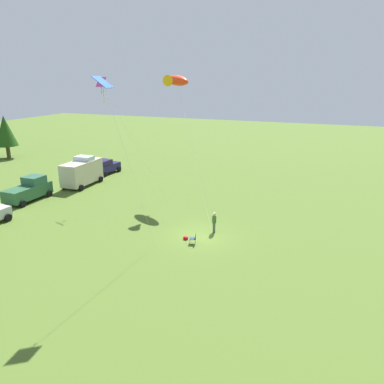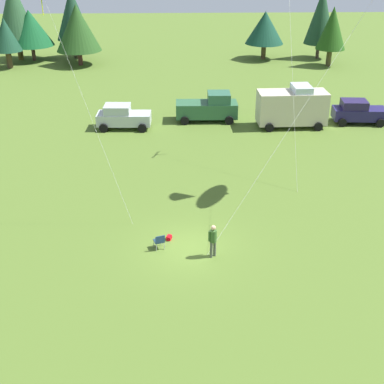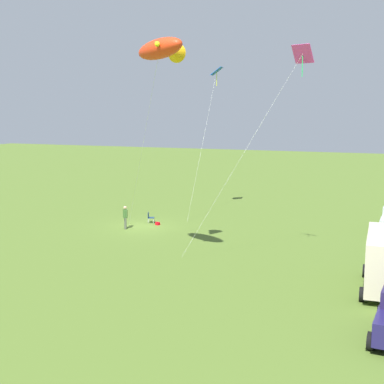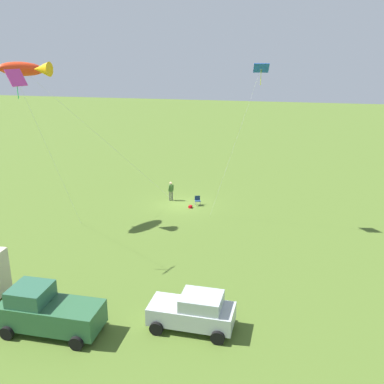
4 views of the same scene
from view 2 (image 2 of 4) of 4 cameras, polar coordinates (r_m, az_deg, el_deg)
The scene contains 9 objects.
ground_plane at distance 26.94m, azimuth -0.30°, elevation -5.97°, with size 160.00×160.00×0.00m, color #4D6825.
person_kite_flyer at distance 25.77m, azimuth 2.26°, elevation -4.97°, with size 0.50×0.51×1.74m.
folding_chair at distance 26.65m, azimuth -3.50°, elevation -5.20°, with size 0.61×0.61×0.82m.
backpack_on_grass at distance 27.58m, azimuth -2.47°, elevation -4.89°, with size 0.32×0.22×0.22m, color red.
car_silver_compact at distance 42.95m, azimuth -7.42°, elevation 7.98°, with size 4.26×2.33×1.89m.
truck_green_flatbed at distance 44.36m, azimuth 1.79°, elevation 9.00°, with size 5.02×2.45×2.34m.
van_camper_beige at distance 43.50m, azimuth 10.64°, elevation 8.95°, with size 5.47×2.75×3.34m.
car_navy_hatch at distance 45.80m, azimuth 17.29°, elevation 8.18°, with size 4.32×2.45×1.89m.
treeline_distant at distance 65.17m, azimuth -9.60°, elevation 17.38°, with size 46.38×8.67×9.06m.
Camera 2 is at (-0.54, -22.70, 14.51)m, focal length 50.00 mm.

